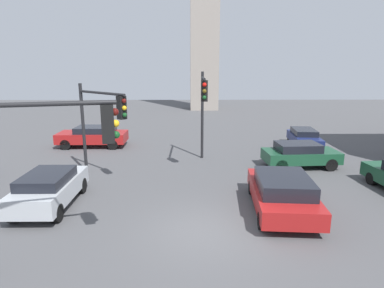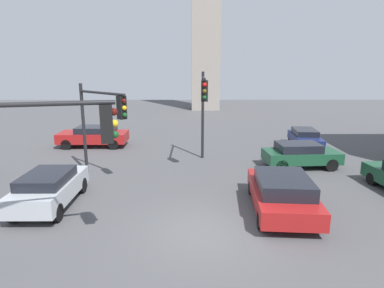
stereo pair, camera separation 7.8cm
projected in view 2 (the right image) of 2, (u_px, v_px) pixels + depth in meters
ground_plane at (205, 231)px, 10.83m from camera, size 92.11×92.11×0.00m
traffic_light_0 at (204, 101)px, 17.24m from camera, size 0.33×3.67×5.10m
traffic_light_1 at (45, 147)px, 8.13m from camera, size 3.43×1.09×4.75m
traffic_light_2 at (102, 114)px, 15.14m from camera, size 2.79×2.64×4.56m
car_0 at (282, 192)px, 12.18m from camera, size 2.47×4.75×1.43m
car_1 at (94, 136)px, 22.35m from camera, size 4.60×2.01×1.40m
car_2 at (50, 188)px, 12.62m from camera, size 1.78×4.05×1.41m
car_6 at (305, 138)px, 22.03m from camera, size 1.96×4.07×1.25m
car_7 at (300, 154)px, 17.61m from camera, size 4.05×2.05×1.36m
skyline_tower at (206, 3)px, 40.22m from camera, size 3.55×3.55×26.33m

